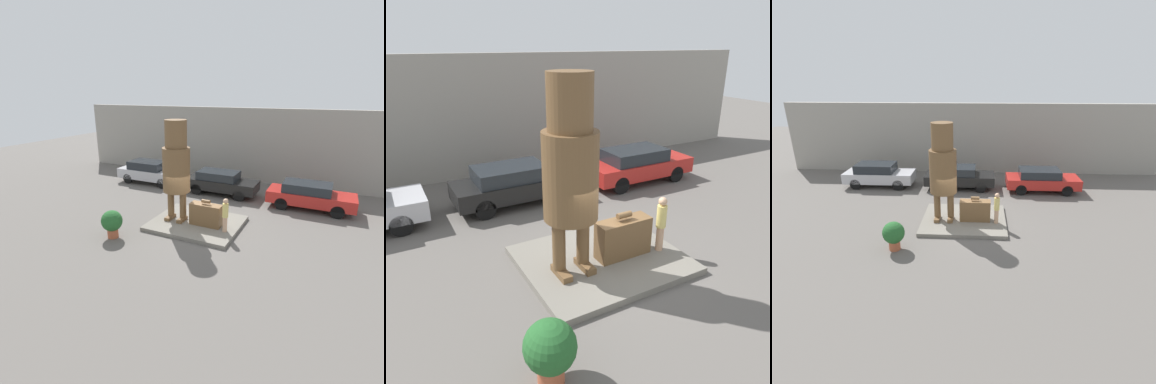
# 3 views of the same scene
# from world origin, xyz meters

# --- Properties ---
(ground_plane) EXTENTS (60.00, 60.00, 0.00)m
(ground_plane) POSITION_xyz_m (0.00, 0.00, 0.00)
(ground_plane) COLOR #605B56
(pedestal) EXTENTS (4.22, 3.55, 0.18)m
(pedestal) POSITION_xyz_m (0.00, 0.00, 0.09)
(pedestal) COLOR slate
(pedestal) RESTS_ON ground_plane
(building_backdrop) EXTENTS (28.00, 0.60, 5.17)m
(building_backdrop) POSITION_xyz_m (0.00, 8.88, 2.58)
(building_backdrop) COLOR gray
(building_backdrop) RESTS_ON ground_plane
(statue_figure) EXTENTS (1.31, 1.31, 4.84)m
(statue_figure) POSITION_xyz_m (-1.00, -0.15, 3.01)
(statue_figure) COLOR brown
(statue_figure) RESTS_ON pedestal
(giant_suitcase) EXTENTS (1.51, 0.53, 1.28)m
(giant_suitcase) POSITION_xyz_m (0.56, -0.18, 0.72)
(giant_suitcase) COLOR brown
(giant_suitcase) RESTS_ON pedestal
(tourist) EXTENTS (0.27, 0.27, 1.58)m
(tourist) POSITION_xyz_m (1.62, -0.44, 1.05)
(tourist) COLOR tan
(tourist) RESTS_ON pedestal
(parked_car_silver) EXTENTS (4.56, 1.80, 1.57)m
(parked_car_silver) POSITION_xyz_m (-6.04, 5.08, 0.84)
(parked_car_silver) COLOR #B7B7BC
(parked_car_silver) RESTS_ON ground_plane
(parked_car_black) EXTENTS (4.52, 1.76, 1.48)m
(parked_car_black) POSITION_xyz_m (-0.63, 4.95, 0.80)
(parked_car_black) COLOR black
(parked_car_black) RESTS_ON ground_plane
(parked_car_red) EXTENTS (4.57, 1.78, 1.48)m
(parked_car_red) POSITION_xyz_m (4.70, 4.66, 0.80)
(parked_car_red) COLOR #B2231E
(parked_car_red) RESTS_ON ground_plane
(planter_pot) EXTENTS (0.94, 0.94, 1.27)m
(planter_pot) POSITION_xyz_m (-2.82, -2.82, 0.74)
(planter_pot) COLOR #AD5638
(planter_pot) RESTS_ON ground_plane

